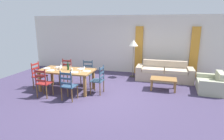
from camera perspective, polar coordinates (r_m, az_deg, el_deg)
ground_plane at (r=6.29m, az=-3.35°, el=-7.72°), size 9.60×9.60×0.02m
wall_far at (r=9.08m, az=3.39°, el=7.87°), size 9.60×0.16×2.70m
curtain_panel_left at (r=8.84m, az=8.19°, el=5.95°), size 0.35×0.08×2.20m
curtain_panel_right at (r=8.85m, az=23.82°, el=4.91°), size 0.35×0.08×2.20m
dining_table at (r=6.71m, az=-13.74°, el=-0.68°), size 1.90×0.96×0.75m
dining_chair_near_left at (r=6.37m, az=-20.27°, el=-3.67°), size 0.43×0.41×0.96m
dining_chair_near_right at (r=5.87m, az=-13.22°, el=-4.64°), size 0.44×0.42×0.96m
dining_chair_far_left at (r=7.59m, az=-13.91°, el=-0.44°), size 0.42×0.40×0.96m
dining_chair_far_right at (r=7.22m, az=-7.61°, el=-0.88°), size 0.44×0.42×0.96m
dining_chair_head_west at (r=7.34m, az=-21.52°, el=-1.50°), size 0.42×0.44×0.96m
dining_chair_head_east at (r=6.29m, az=-4.13°, el=-3.02°), size 0.41×0.43×0.96m
dinner_plate_near_left at (r=6.71m, az=-18.18°, el=-0.13°), size 0.24×0.24×0.02m
fork_near_left at (r=6.80m, az=-19.22°, el=-0.09°), size 0.02×0.17×0.01m
dinner_plate_near_right at (r=6.26m, az=-11.31°, el=-0.68°), size 0.24×0.24×0.02m
fork_near_right at (r=6.33m, az=-12.52°, el=-0.64°), size 0.03×0.17×0.01m
dinner_plate_far_left at (r=7.12m, az=-15.96°, el=0.82°), size 0.24×0.24×0.02m
fork_far_left at (r=7.20m, az=-16.98°, el=0.84°), size 0.02×0.17×0.01m
dinner_plate_far_right at (r=6.70m, az=-9.38°, el=0.36°), size 0.24×0.24×0.02m
fork_far_right at (r=6.76m, az=-10.53°, el=0.39°), size 0.02×0.17×0.01m
dinner_plate_head_west at (r=7.10m, az=-19.28°, el=0.52°), size 0.24×0.24×0.02m
fork_head_west at (r=7.19m, az=-20.26°, el=0.55°), size 0.03×0.17×0.01m
dinner_plate_head_east at (r=6.34m, az=-7.63°, el=-0.34°), size 0.24×0.24×0.02m
fork_head_east at (r=6.41m, az=-8.86°, el=-0.30°), size 0.02×0.17×0.01m
wine_bottle at (r=6.65m, az=-13.30°, el=1.03°), size 0.07×0.07×0.32m
wine_glass_near_left at (r=6.71m, az=-16.57°, el=0.88°), size 0.06×0.06×0.16m
wine_glass_near_right at (r=6.27m, az=-9.69°, el=0.37°), size 0.06×0.06×0.16m
wine_glass_far_left at (r=6.92m, az=-15.43°, el=1.35°), size 0.06×0.06×0.16m
wine_glass_far_right at (r=6.52m, az=-8.54°, el=0.94°), size 0.06×0.06×0.16m
coffee_cup_primary at (r=6.48m, az=-12.19°, el=0.10°), size 0.07×0.07×0.09m
coffee_cup_secondary at (r=6.84m, az=-15.82°, el=0.60°), size 0.07×0.07×0.09m
candle_tall at (r=6.78m, az=-15.06°, el=0.80°), size 0.05×0.05×0.26m
candle_short at (r=6.55m, az=-12.45°, el=0.30°), size 0.05×0.05×0.20m
couch at (r=8.09m, az=15.61°, el=-1.01°), size 2.28×0.81×0.80m
coffee_table at (r=6.90m, az=15.46°, el=-3.03°), size 0.90×0.56×0.42m
armchair_upholstered at (r=7.36m, az=28.21°, el=-4.03°), size 0.86×1.20×0.72m
standing_lamp at (r=8.17m, az=6.58°, el=7.55°), size 0.40×0.40×1.64m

